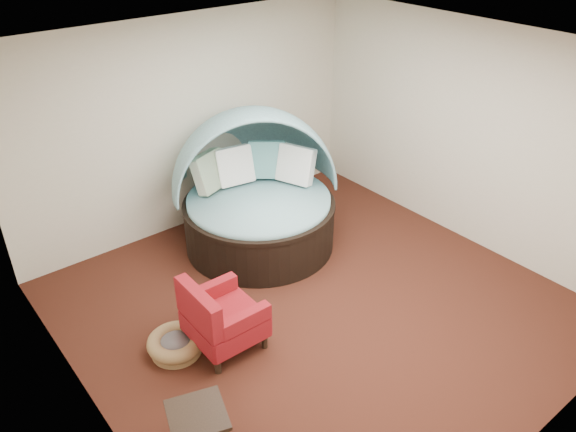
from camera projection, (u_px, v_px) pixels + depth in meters
floor at (316, 305)px, 6.33m from camera, size 5.00×5.00×0.00m
wall_back at (191, 125)px, 7.29m from camera, size 5.00×0.00×5.00m
wall_front at (556, 327)px, 3.95m from camera, size 5.00×0.00×5.00m
wall_left at (74, 294)px, 4.26m from camera, size 0.00×5.00×5.00m
wall_right at (469, 136)px, 6.98m from camera, size 0.00×5.00×5.00m
ceiling at (324, 55)px, 4.91m from camera, size 5.00×5.00×0.00m
canopy_daybed at (257, 185)px, 7.09m from camera, size 2.59×2.56×1.78m
pet_basket at (176, 344)px, 5.64m from camera, size 0.64×0.64×0.20m
red_armchair at (220, 318)px, 5.57m from camera, size 0.71×0.72×0.82m
side_table at (198, 427)px, 4.56m from camera, size 0.58×0.58×0.44m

